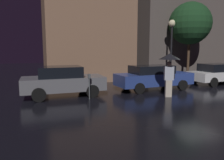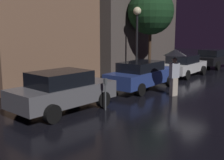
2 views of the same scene
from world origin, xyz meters
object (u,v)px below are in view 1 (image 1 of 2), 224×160
Objects in this scene: parked_car_blue at (153,77)px; street_lamp_near at (172,35)px; parking_meter at (89,84)px; parked_car_grey at (63,81)px; pedestrian_with_umbrella at (169,63)px; parked_car_white at (218,73)px.

street_lamp_near reaches higher than parked_car_blue.
parking_meter is 8.45m from street_lamp_near.
parked_car_grey is at bearing 131.44° from parking_meter.
pedestrian_with_umbrella reaches higher than parked_car_grey.
pedestrian_with_umbrella is at bearing -127.05° from street_lamp_near.
parked_car_blue is at bearing 179.79° from parked_car_white.
parked_car_grey is at bearing 177.64° from parked_car_blue.
pedestrian_with_umbrella is at bearing -13.05° from parking_meter.
parked_car_grey reaches higher than parking_meter.
parked_car_grey is 3.38× the size of parking_meter.
parking_meter is at bearing -174.39° from parked_car_white.
parked_car_grey is 0.90× the size of parked_car_blue.
street_lamp_near is (7.21, 3.51, 2.66)m from parking_meter.
parked_car_blue reaches higher than parked_car_white.
parked_car_grey is 10.60m from parked_car_white.
parked_car_blue is (5.32, -0.10, -0.04)m from parked_car_grey.
pedestrian_with_umbrella reaches higher than parked_car_white.
parked_car_white is 3.43× the size of parking_meter.
parked_car_blue is at bearing 14.70° from parking_meter.
pedestrian_with_umbrella reaches higher than parking_meter.
parked_car_blue is at bearing 1.18° from parked_car_grey.
parking_meter is at bearing -46.29° from parked_car_grey.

